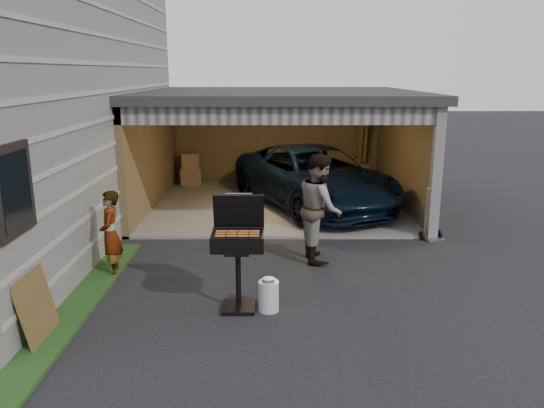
{
  "coord_description": "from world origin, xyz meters",
  "views": [
    {
      "loc": [
        0.57,
        -6.91,
        3.36
      ],
      "look_at": [
        0.59,
        1.9,
        1.15
      ],
      "focal_mm": 35.0,
      "sensor_mm": 36.0,
      "label": 1
    }
  ],
  "objects_px": {
    "minivan": "(314,179)",
    "bbq_grill": "(238,244)",
    "woman": "(111,234)",
    "man": "(320,207)",
    "plywood_panel": "(37,308)",
    "propane_tank": "(269,296)",
    "hand_truck": "(432,230)"
  },
  "relations": [
    {
      "from": "bbq_grill",
      "to": "propane_tank",
      "type": "xyz_separation_m",
      "value": [
        0.43,
        -0.09,
        -0.75
      ]
    },
    {
      "from": "bbq_grill",
      "to": "propane_tank",
      "type": "distance_m",
      "value": 0.87
    },
    {
      "from": "minivan",
      "to": "propane_tank",
      "type": "relative_size",
      "value": 12.06
    },
    {
      "from": "man",
      "to": "bbq_grill",
      "type": "relative_size",
      "value": 1.19
    },
    {
      "from": "bbq_grill",
      "to": "propane_tank",
      "type": "relative_size",
      "value": 3.69
    },
    {
      "from": "man",
      "to": "plywood_panel",
      "type": "bearing_deg",
      "value": 123.93
    },
    {
      "from": "minivan",
      "to": "woman",
      "type": "height_order",
      "value": "minivan"
    },
    {
      "from": "woman",
      "to": "propane_tank",
      "type": "bearing_deg",
      "value": 53.0
    },
    {
      "from": "man",
      "to": "minivan",
      "type": "bearing_deg",
      "value": -7.34
    },
    {
      "from": "minivan",
      "to": "man",
      "type": "bearing_deg",
      "value": -117.03
    },
    {
      "from": "plywood_panel",
      "to": "minivan",
      "type": "bearing_deg",
      "value": 59.18
    },
    {
      "from": "man",
      "to": "bbq_grill",
      "type": "height_order",
      "value": "man"
    },
    {
      "from": "propane_tank",
      "to": "man",
      "type": "bearing_deg",
      "value": 67.15
    },
    {
      "from": "propane_tank",
      "to": "plywood_panel",
      "type": "distance_m",
      "value": 3.07
    },
    {
      "from": "woman",
      "to": "hand_truck",
      "type": "distance_m",
      "value": 6.31
    },
    {
      "from": "woman",
      "to": "plywood_panel",
      "type": "distance_m",
      "value": 2.28
    },
    {
      "from": "man",
      "to": "woman",
      "type": "bearing_deg",
      "value": 98.41
    },
    {
      "from": "man",
      "to": "hand_truck",
      "type": "xyz_separation_m",
      "value": [
        2.42,
        1.14,
        -0.77
      ]
    },
    {
      "from": "man",
      "to": "propane_tank",
      "type": "distance_m",
      "value": 2.48
    },
    {
      "from": "man",
      "to": "plywood_panel",
      "type": "distance_m",
      "value": 4.94
    },
    {
      "from": "minivan",
      "to": "woman",
      "type": "relative_size",
      "value": 3.67
    },
    {
      "from": "woman",
      "to": "minivan",
      "type": "bearing_deg",
      "value": 130.98
    },
    {
      "from": "minivan",
      "to": "plywood_panel",
      "type": "relative_size",
      "value": 5.88
    },
    {
      "from": "minivan",
      "to": "bbq_grill",
      "type": "bearing_deg",
      "value": -128.91
    },
    {
      "from": "hand_truck",
      "to": "woman",
      "type": "bearing_deg",
      "value": 179.32
    },
    {
      "from": "woman",
      "to": "bbq_grill",
      "type": "bearing_deg",
      "value": 50.25
    },
    {
      "from": "hand_truck",
      "to": "man",
      "type": "bearing_deg",
      "value": -173.54
    },
    {
      "from": "bbq_grill",
      "to": "propane_tank",
      "type": "height_order",
      "value": "bbq_grill"
    },
    {
      "from": "woman",
      "to": "plywood_panel",
      "type": "bearing_deg",
      "value": -17.15
    },
    {
      "from": "bbq_grill",
      "to": "propane_tank",
      "type": "bearing_deg",
      "value": -11.43
    },
    {
      "from": "minivan",
      "to": "man",
      "type": "relative_size",
      "value": 2.74
    },
    {
      "from": "bbq_grill",
      "to": "hand_truck",
      "type": "bearing_deg",
      "value": 40.55
    }
  ]
}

